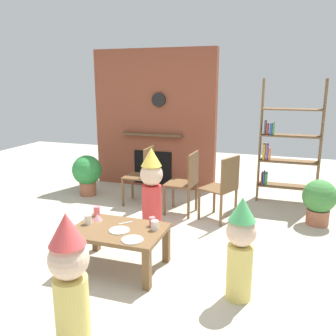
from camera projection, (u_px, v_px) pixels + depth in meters
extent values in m
plane|color=#BCB29E|center=(144.00, 255.00, 3.97)|extent=(12.00, 12.00, 0.00)
cube|color=brown|center=(154.00, 120.00, 6.34)|extent=(2.20, 0.18, 2.40)
cube|color=black|center=(153.00, 168.00, 6.45)|extent=(0.70, 0.02, 0.60)
cube|color=brown|center=(152.00, 135.00, 6.27)|extent=(1.10, 0.10, 0.04)
cylinder|color=black|center=(159.00, 100.00, 6.11)|extent=(0.24, 0.04, 0.24)
cube|color=brown|center=(260.00, 141.00, 5.65)|extent=(0.02, 0.28, 1.90)
cube|color=brown|center=(321.00, 144.00, 5.38)|extent=(0.02, 0.28, 1.90)
cube|color=brown|center=(286.00, 186.00, 5.68)|extent=(0.86, 0.28, 0.02)
cube|color=brown|center=(288.00, 161.00, 5.58)|extent=(0.86, 0.28, 0.02)
cube|color=brown|center=(290.00, 136.00, 5.49)|extent=(0.86, 0.28, 0.02)
cube|color=brown|center=(292.00, 109.00, 5.39)|extent=(0.86, 0.28, 0.02)
cube|color=#B23333|center=(262.00, 178.00, 5.77)|extent=(0.02, 0.20, 0.18)
cube|color=#3359A5|center=(264.00, 177.00, 5.76)|extent=(0.02, 0.20, 0.20)
cube|color=#3F8C4C|center=(266.00, 178.00, 5.75)|extent=(0.04, 0.20, 0.18)
cube|color=gold|center=(264.00, 151.00, 5.67)|extent=(0.04, 0.20, 0.25)
cube|color=#8C4C99|center=(267.00, 152.00, 5.65)|extent=(0.03, 0.20, 0.24)
cube|color=#D87F3F|center=(270.00, 154.00, 5.65)|extent=(0.02, 0.20, 0.17)
cube|color=#4C4C51|center=(265.00, 127.00, 5.58)|extent=(0.03, 0.20, 0.21)
cube|color=#B23333|center=(268.00, 129.00, 5.57)|extent=(0.02, 0.20, 0.17)
cube|color=#3359A5|center=(271.00, 129.00, 5.56)|extent=(0.04, 0.20, 0.16)
cube|color=#3F8C4C|center=(274.00, 128.00, 5.54)|extent=(0.02, 0.20, 0.18)
cube|color=brown|center=(118.00, 231.00, 3.61)|extent=(0.93, 0.64, 0.04)
cube|color=brown|center=(68.00, 256.00, 3.53)|extent=(0.07, 0.07, 0.38)
cube|color=brown|center=(147.00, 270.00, 3.28)|extent=(0.07, 0.07, 0.38)
cube|color=brown|center=(96.00, 234.00, 4.04)|extent=(0.07, 0.07, 0.38)
cube|color=brown|center=(166.00, 244.00, 3.78)|extent=(0.07, 0.07, 0.38)
cylinder|color=#E5666B|center=(152.00, 222.00, 3.67)|extent=(0.06, 0.06, 0.09)
cylinder|color=silver|center=(155.00, 225.00, 3.57)|extent=(0.07, 0.07, 0.10)
cylinder|color=silver|center=(88.00, 219.00, 3.72)|extent=(0.07, 0.07, 0.10)
cylinder|color=#E5666B|center=(97.00, 211.00, 3.95)|extent=(0.07, 0.07, 0.10)
cylinder|color=white|center=(119.00, 230.00, 3.55)|extent=(0.20, 0.20, 0.01)
cylinder|color=white|center=(132.00, 240.00, 3.34)|extent=(0.20, 0.20, 0.01)
cone|color=pink|center=(98.00, 217.00, 3.81)|extent=(0.10, 0.10, 0.07)
cube|color=silver|center=(126.00, 223.00, 3.75)|extent=(0.11, 0.12, 0.01)
cylinder|color=#E0CC66|center=(72.00, 313.00, 2.55)|extent=(0.24, 0.24, 0.55)
sphere|color=beige|center=(69.00, 259.00, 2.45)|extent=(0.28, 0.28, 0.28)
cone|color=#EA4C4C|center=(66.00, 229.00, 2.40)|extent=(0.25, 0.25, 0.23)
cylinder|color=#E0CC66|center=(239.00, 272.00, 3.13)|extent=(0.22, 0.22, 0.50)
sphere|color=beige|center=(241.00, 231.00, 3.04)|extent=(0.26, 0.26, 0.26)
cone|color=#4CB766|center=(242.00, 209.00, 2.99)|extent=(0.23, 0.23, 0.21)
cylinder|color=#D13838|center=(152.00, 206.00, 4.66)|extent=(0.25, 0.25, 0.56)
sphere|color=beige|center=(151.00, 174.00, 4.56)|extent=(0.29, 0.29, 0.29)
cone|color=#F2D14C|center=(151.00, 157.00, 4.51)|extent=(0.26, 0.26, 0.23)
cube|color=brown|center=(138.00, 176.00, 5.52)|extent=(0.40, 0.40, 0.02)
cube|color=brown|center=(149.00, 162.00, 5.41)|extent=(0.03, 0.40, 0.45)
cylinder|color=brown|center=(132.00, 186.00, 5.79)|extent=(0.04, 0.04, 0.43)
cylinder|color=brown|center=(123.00, 193.00, 5.46)|extent=(0.04, 0.04, 0.43)
cylinder|color=brown|center=(153.00, 188.00, 5.69)|extent=(0.04, 0.04, 0.43)
cylinder|color=brown|center=(145.00, 195.00, 5.35)|extent=(0.04, 0.04, 0.43)
cube|color=brown|center=(181.00, 184.00, 5.13)|extent=(0.42, 0.42, 0.02)
cube|color=brown|center=(193.00, 169.00, 5.01)|extent=(0.05, 0.40, 0.45)
cylinder|color=brown|center=(173.00, 194.00, 5.41)|extent=(0.04, 0.04, 0.43)
cylinder|color=brown|center=(164.00, 201.00, 5.09)|extent=(0.04, 0.04, 0.43)
cylinder|color=brown|center=(196.00, 196.00, 5.28)|extent=(0.04, 0.04, 0.43)
cylinder|color=brown|center=(188.00, 204.00, 4.96)|extent=(0.04, 0.04, 0.43)
cube|color=brown|center=(218.00, 188.00, 4.90)|extent=(0.53, 0.53, 0.02)
cube|color=brown|center=(230.00, 174.00, 4.72)|extent=(0.19, 0.38, 0.45)
cylinder|color=brown|center=(214.00, 198.00, 5.20)|extent=(0.04, 0.04, 0.43)
cylinder|color=brown|center=(199.00, 204.00, 4.94)|extent=(0.04, 0.04, 0.43)
cylinder|color=brown|center=(236.00, 204.00, 4.96)|extent=(0.04, 0.04, 0.43)
cylinder|color=brown|center=(221.00, 211.00, 4.70)|extent=(0.04, 0.04, 0.43)
cylinder|color=#9E5B42|center=(317.00, 217.00, 4.79)|extent=(0.29, 0.29, 0.21)
sphere|color=#40833C|center=(320.00, 196.00, 4.73)|extent=(0.44, 0.44, 0.44)
cylinder|color=#9E5B42|center=(88.00, 188.00, 6.03)|extent=(0.27, 0.27, 0.22)
sphere|color=#2E893F|center=(87.00, 170.00, 5.95)|extent=(0.49, 0.49, 0.49)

